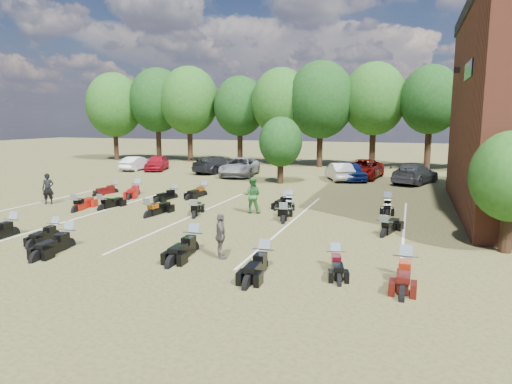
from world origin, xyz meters
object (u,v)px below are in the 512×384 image
at_px(car_0, 157,163).
at_px(person_green, 252,195).
at_px(person_grey, 221,236).
at_px(motorcycle_3, 193,251).
at_px(person_black, 48,189).
at_px(motorcycle_7, 76,212).
at_px(motorcycle_14, 115,193).
at_px(car_4, 351,171).
at_px(motorcycle_0, 13,235).

bearing_deg(car_0, person_green, -64.28).
bearing_deg(person_grey, motorcycle_3, 37.90).
bearing_deg(person_black, motorcycle_3, -53.22).
distance_m(person_grey, motorcycle_7, 11.42).
bearing_deg(person_green, motorcycle_14, -24.00).
xyz_separation_m(motorcycle_3, motorcycle_14, (-10.84, 10.34, 0.00)).
distance_m(car_0, motorcycle_7, 19.35).
bearing_deg(motorcycle_14, car_4, 52.33).
relative_size(car_4, motorcycle_0, 1.80).
distance_m(motorcycle_0, motorcycle_3, 8.13).
height_order(person_grey, motorcycle_14, person_grey).
distance_m(person_green, motorcycle_0, 10.89).
bearing_deg(person_black, motorcycle_14, 49.50).
bearing_deg(motorcycle_14, motorcycle_3, -30.19).
height_order(person_black, person_grey, person_black).
bearing_deg(car_0, person_grey, -72.65).
distance_m(car_0, car_4, 18.10).
relative_size(person_black, motorcycle_0, 0.73).
xyz_separation_m(person_grey, motorcycle_3, (-1.30, 0.49, -0.79)).
distance_m(person_green, person_grey, 7.75).
distance_m(person_black, motorcycle_7, 3.33).
relative_size(person_grey, motorcycle_7, 0.67).
relative_size(car_4, motorcycle_7, 1.83).
bearing_deg(motorcycle_7, motorcycle_3, 144.06).
bearing_deg(motorcycle_0, person_green, 38.10).
xyz_separation_m(car_0, motorcycle_14, (4.29, -12.43, -0.71)).
xyz_separation_m(person_black, motorcycle_7, (2.93, -1.32, -0.87)).
xyz_separation_m(person_green, motorcycle_7, (-8.76, -2.67, -0.92)).
height_order(person_green, motorcycle_7, person_green).
bearing_deg(motorcycle_3, person_black, 151.40).
height_order(person_black, motorcycle_3, person_black).
bearing_deg(motorcycle_14, person_grey, -28.29).
relative_size(car_4, person_green, 2.35).
bearing_deg(motorcycle_3, motorcycle_0, 179.41).
bearing_deg(motorcycle_7, motorcycle_0, 90.45).
xyz_separation_m(car_4, motorcycle_3, (-2.92, -21.45, -0.74)).
distance_m(car_4, motorcycle_0, 24.42).
relative_size(person_grey, motorcycle_0, 0.66).
relative_size(car_0, person_black, 2.39).
distance_m(person_grey, motorcycle_3, 1.60).
height_order(car_4, motorcycle_3, car_4).
distance_m(motorcycle_3, motorcycle_7, 10.01).
bearing_deg(motorcycle_0, motorcycle_7, 95.04).
distance_m(car_4, person_black, 21.59).
xyz_separation_m(person_black, person_green, (11.70, 1.35, 0.05)).
bearing_deg(motorcycle_3, motorcycle_14, 133.56).
bearing_deg(motorcycle_14, car_0, 122.48).
bearing_deg(person_green, motorcycle_0, 36.07).
bearing_deg(motorcycle_3, person_green, 88.91).
height_order(person_grey, motorcycle_7, person_grey).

